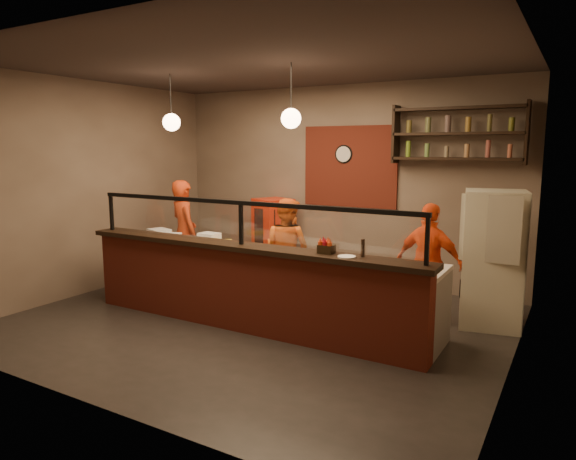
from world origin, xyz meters
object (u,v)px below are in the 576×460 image
Objects in this scene: cook_mid at (287,250)px; pizza_dough at (288,251)px; cook_left at (184,232)px; cook_right at (429,263)px; fridge at (492,259)px; wall_clock at (344,154)px; pepper_mill at (363,248)px; condiment_caddy at (326,249)px; red_cooler at (273,238)px.

cook_mid is 0.90m from pizza_dough.
cook_right is (3.94, 0.11, -0.08)m from cook_left.
wall_clock is at bearing 145.00° from fridge.
cook_right is 0.75m from fridge.
fridge is 1.94m from pepper_mill.
wall_clock is at bearing 110.39° from condiment_caddy.
wall_clock is 0.20× the size of cook_mid.
pizza_dough is at bearing -166.02° from fridge.
pepper_mill is (1.42, -2.68, -0.95)m from wall_clock.
fridge is (4.65, 0.35, 0.00)m from cook_left.
pizza_dough is 0.99m from condiment_caddy.
pepper_mill is at bearing -135.49° from fridge.
cook_right is 1.13× the size of red_cooler.
cook_mid is 7.96× the size of pepper_mill.
red_cooler is (-1.16, -0.31, -1.43)m from wall_clock.
fridge is at bearing 25.16° from pizza_dough.
pizza_dough is at bearing -29.08° from red_cooler.
wall_clock reaches higher than pizza_dough.
cook_mid is 1.84m from condiment_caddy.
fridge is (2.74, 0.32, 0.10)m from cook_mid.
pizza_dough is 3.05× the size of condiment_caddy.
condiment_caddy is at bearing -143.79° from fridge.
red_cooler is 2.33m from pizza_dough.
cook_mid is 1.11× the size of red_cooler.
wall_clock reaches higher than red_cooler.
condiment_caddy is at bearing -23.33° from red_cooler.
cook_left is 1.11× the size of cook_right.
cook_right is at bearing -170.88° from cook_mid.
cook_left is 9.02× the size of pepper_mill.
wall_clock reaches higher than condiment_caddy.
condiment_caddy is (-0.78, -1.37, 0.34)m from cook_right.
cook_left is 9.93× the size of condiment_caddy.
cook_right is at bearing -172.26° from fridge.
pepper_mill is at bearing -62.11° from wall_clock.
cook_right reaches higher than pizza_dough.
cook_left is 1.26× the size of red_cooler.
cook_right is 3.13m from red_cooler.
pizza_dough is (0.45, -0.76, 0.16)m from cook_mid.
fridge is 9.02× the size of pepper_mill.
condiment_caddy is (3.16, -1.27, 0.26)m from cook_left.
fridge is 2.21m from condiment_caddy.
condiment_caddy is at bearing -174.86° from pepper_mill.
cook_left reaches higher than cook_mid.
wall_clock is 2.88m from cook_left.
fridge is at bearing -150.77° from cook_left.
wall_clock is 0.18× the size of fridge.
red_cooler is at bearing -8.44° from cook_right.
wall_clock is at bearing -92.69° from cook_mid.
cook_right is at bearing 74.56° from pepper_mill.
cook_left reaches higher than pepper_mill.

